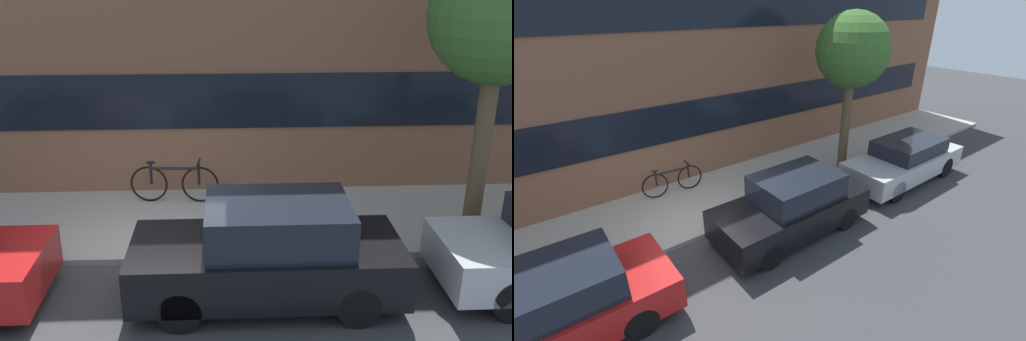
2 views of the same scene
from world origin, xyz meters
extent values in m
plane|color=#38383A|center=(0.00, 0.00, 0.00)|extent=(56.00, 56.00, 0.00)
cube|color=#A8A399|center=(0.00, 1.47, 0.06)|extent=(28.00, 2.94, 0.12)
cube|color=black|center=(0.00, 2.92, 2.01)|extent=(25.76, 0.04, 1.10)
cylinder|color=black|center=(-2.09, -0.31, 0.30)|extent=(0.60, 0.18, 0.60)
cube|color=black|center=(1.83, -1.05, 0.57)|extent=(3.84, 1.64, 0.70)
cube|color=black|center=(1.98, -1.05, 1.22)|extent=(2.00, 1.44, 0.60)
cylinder|color=black|center=(0.64, -1.78, 0.30)|extent=(0.59, 0.18, 0.59)
cylinder|color=black|center=(0.64, -0.32, 0.30)|extent=(0.59, 0.18, 0.59)
cylinder|color=black|center=(3.02, -1.78, 0.30)|extent=(0.59, 0.18, 0.59)
cylinder|color=black|center=(3.02, -0.32, 0.30)|extent=(0.59, 0.18, 0.59)
cylinder|color=black|center=(5.15, -0.34, 0.33)|extent=(0.65, 0.18, 0.65)
torus|color=black|center=(0.74, 2.28, 0.49)|extent=(0.74, 0.10, 0.74)
torus|color=black|center=(-0.27, 2.36, 0.49)|extent=(0.74, 0.10, 0.74)
cylinder|color=black|center=(0.24, 2.32, 0.82)|extent=(0.96, 0.13, 0.06)
cylinder|color=black|center=(-0.22, 2.36, 0.70)|extent=(0.06, 0.06, 0.42)
cylinder|color=black|center=(0.72, 2.29, 0.70)|extent=(0.06, 0.06, 0.42)
ellipsoid|color=black|center=(-0.22, 2.36, 0.94)|extent=(0.21, 0.10, 0.05)
cylinder|color=black|center=(0.72, 2.29, 0.94)|extent=(0.08, 0.44, 0.05)
cylinder|color=brown|center=(5.53, 0.64, 1.69)|extent=(0.30, 0.30, 3.14)
sphere|color=#386628|center=(5.53, 0.64, 3.87)|extent=(2.20, 2.20, 2.20)
camera|label=1|loc=(1.33, -8.21, 4.63)|focal=40.00mm
camera|label=2|loc=(-2.80, -6.31, 5.11)|focal=24.00mm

